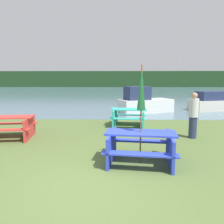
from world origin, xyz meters
name	(u,v)px	position (x,y,z in m)	size (l,w,h in m)	color
ground_plane	(89,185)	(0.00, 0.00, 0.00)	(60.00, 60.00, 0.00)	#516633
water	(115,92)	(0.00, 32.09, 0.00)	(60.00, 50.00, 0.00)	slate
far_treeline	(116,79)	(0.00, 52.09, 2.00)	(80.00, 1.60, 4.00)	#1E3D1E
picnic_table_blue	(140,144)	(1.15, 1.27, 0.47)	(1.91, 1.58, 0.79)	blue
picnic_table_red	(9,125)	(-3.31, 3.38, 0.48)	(1.87, 1.60, 0.80)	red
picnic_table_teal	(129,116)	(1.07, 5.63, 0.46)	(1.72, 1.57, 0.78)	#33B7A8
umbrella_darkgreen	(141,89)	(1.15, 1.27, 1.86)	(0.21, 0.21, 2.45)	brown
boat	(143,103)	(2.18, 9.70, 0.61)	(3.61, 2.60, 1.65)	silver
boat_second	(218,103)	(7.39, 10.85, 0.48)	(4.47, 2.53, 1.28)	beige
person	(193,115)	(3.26, 3.63, 0.82)	(0.33, 0.33, 1.64)	#283351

